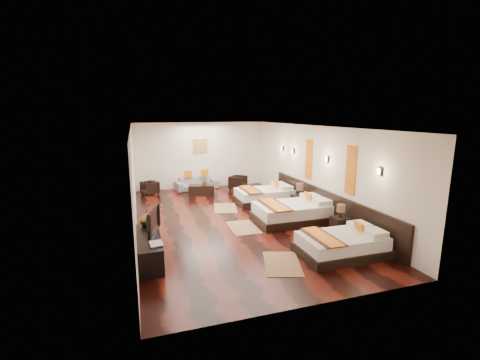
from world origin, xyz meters
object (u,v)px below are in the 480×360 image
object	(u,v)px
nightstand_a	(340,223)
armchair_left	(150,188)
bed_near	(342,244)
bed_mid	(293,212)
tv	(150,220)
book	(150,245)
table_plant	(205,181)
tv_console	(149,248)
bed_far	(265,195)
sofa	(197,183)
nightstand_b	(299,201)
figurine	(147,218)
armchair_right	(238,183)
coffee_table	(201,190)

from	to	relation	value
nightstand_a	armchair_left	xyz separation A→B (m)	(-4.65, 6.01, -0.02)
bed_near	bed_mid	distance (m)	2.46
tv	book	bearing A→B (deg)	-166.76
nightstand_a	table_plant	world-z (taller)	nightstand_a
tv_console	book	distance (m)	0.61
bed_mid	bed_far	world-z (taller)	bed_mid
nightstand_a	armchair_left	bearing A→B (deg)	127.70
sofa	armchair_left	distance (m)	1.98
nightstand_b	tv_console	size ratio (longest dim) A/B	0.50
bed_near	nightstand_a	xyz separation A→B (m)	(0.75, 1.19, 0.03)
figurine	table_plant	xyz separation A→B (m)	(2.38, 4.68, -0.19)
nightstand_b	figurine	bearing A→B (deg)	-161.50
tv_console	tv	size ratio (longest dim) A/B	1.86
book	figurine	world-z (taller)	figurine
nightstand_b	armchair_right	bearing A→B (deg)	106.47
bed_mid	book	bearing A→B (deg)	-155.37
figurine	sofa	distance (m)	6.19
tv_console	book	bearing A→B (deg)	-90.00
bed_near	sofa	distance (m)	7.82
nightstand_b	coffee_table	xyz separation A→B (m)	(-2.70, 3.04, -0.12)
tv_console	tv	xyz separation A→B (m)	(0.05, 0.25, 0.55)
nightstand_a	tv_console	distance (m)	4.95
nightstand_b	bed_near	bearing A→B (deg)	-102.16
tv_console	bed_near	bearing A→B (deg)	-14.25
coffee_table	sofa	bearing A→B (deg)	90.00
tv_console	coffee_table	size ratio (longest dim) A/B	1.80
nightstand_a	nightstand_b	bearing A→B (deg)	90.00
bed_mid	coffee_table	bearing A→B (deg)	115.63
tv_console	sofa	world-z (taller)	tv_console
bed_far	nightstand_b	bearing A→B (deg)	-58.29
book	figurine	bearing A→B (deg)	90.00
nightstand_b	figurine	world-z (taller)	figurine
armchair_left	figurine	bearing A→B (deg)	-30.69
nightstand_b	bed_mid	bearing A→B (deg)	-126.01
nightstand_a	sofa	bearing A→B (deg)	112.91
bed_mid	tv_console	distance (m)	4.42
sofa	armchair_right	xyz separation A→B (m)	(1.66, -0.59, 0.03)
bed_near	sofa	size ratio (longest dim) A/B	1.09
bed_far	nightstand_a	size ratio (longest dim) A/B	2.53
bed_mid	bed_far	distance (m)	2.24
nightstand_a	tv_console	xyz separation A→B (m)	(-4.95, -0.12, -0.01)
armchair_left	bed_near	bearing A→B (deg)	0.90
bed_near	armchair_right	bearing A→B (deg)	92.33
nightstand_a	armchair_right	size ratio (longest dim) A/B	1.24
bed_mid	sofa	size ratio (longest dim) A/B	1.26
armchair_left	coffee_table	bearing A→B (deg)	43.38
figurine	table_plant	bearing A→B (deg)	63.02
figurine	armchair_left	distance (m)	5.40
bed_far	book	distance (m)	5.92
tv	armchair_right	xyz separation A→B (m)	(3.86, 5.67, -0.53)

